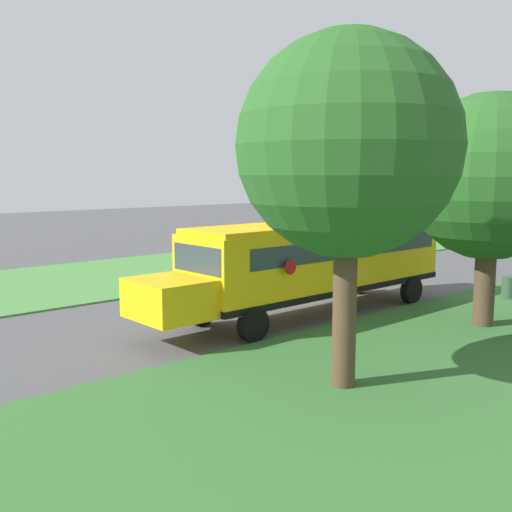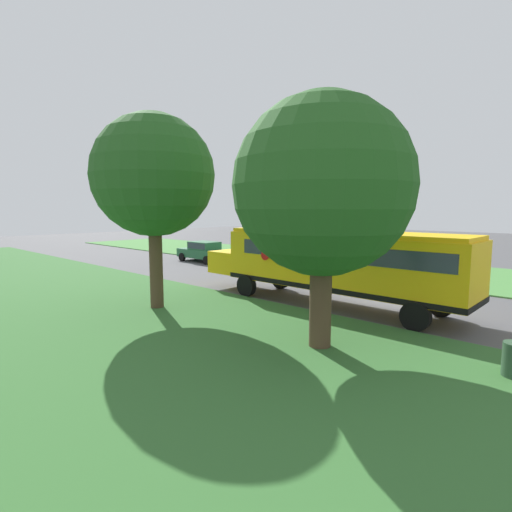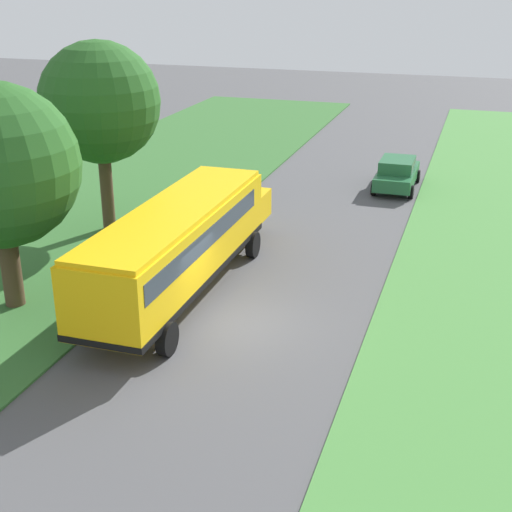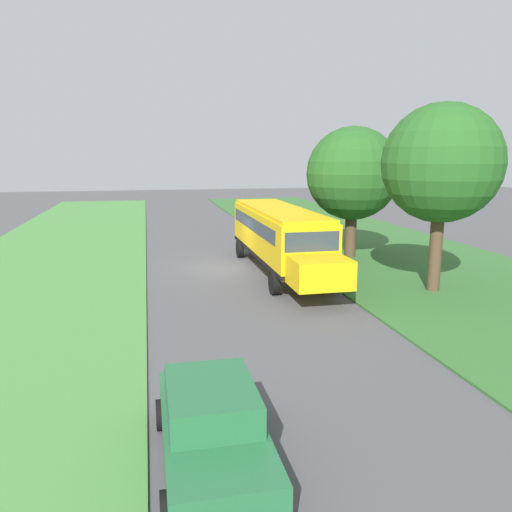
{
  "view_description": "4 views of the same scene",
  "coord_description": "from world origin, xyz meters",
  "px_view_note": "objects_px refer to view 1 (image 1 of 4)",
  "views": [
    {
      "loc": [
        -16.26,
        16.54,
        4.77
      ],
      "look_at": [
        -0.2,
        2.26,
        1.84
      ],
      "focal_mm": 42.0,
      "sensor_mm": 36.0,
      "label": 1
    },
    {
      "loc": [
        -16.81,
        -7.33,
        4.07
      ],
      "look_at": [
        -2.27,
        6.22,
        1.71
      ],
      "focal_mm": 28.0,
      "sensor_mm": 36.0,
      "label": 2
    },
    {
      "loc": [
        6.65,
        -18.65,
        10.19
      ],
      "look_at": [
        0.13,
        1.69,
        1.64
      ],
      "focal_mm": 50.0,
      "sensor_mm": 36.0,
      "label": 3
    },
    {
      "loc": [
        3.8,
        24.89,
        5.7
      ],
      "look_at": [
        -0.49,
        5.22,
        1.62
      ],
      "focal_mm": 35.0,
      "sensor_mm": 36.0,
      "label": 4
    }
  ],
  "objects_px": {
    "oak_tree_beside_bus": "(493,173)",
    "stop_sign": "(481,252)",
    "trash_bin": "(509,289)",
    "school_bus": "(315,258)",
    "oak_tree_roadside_mid": "(351,145)"
  },
  "relations": [
    {
      "from": "oak_tree_beside_bus",
      "to": "stop_sign",
      "type": "distance_m",
      "value": 6.36
    },
    {
      "from": "oak_tree_beside_bus",
      "to": "trash_bin",
      "type": "xyz_separation_m",
      "value": [
        1.49,
        -4.65,
        -4.38
      ]
    },
    {
      "from": "school_bus",
      "to": "oak_tree_beside_bus",
      "type": "bearing_deg",
      "value": -152.66
    },
    {
      "from": "oak_tree_roadside_mid",
      "to": "trash_bin",
      "type": "height_order",
      "value": "oak_tree_roadside_mid"
    },
    {
      "from": "trash_bin",
      "to": "oak_tree_roadside_mid",
      "type": "bearing_deg",
      "value": 99.97
    },
    {
      "from": "stop_sign",
      "to": "trash_bin",
      "type": "bearing_deg",
      "value": 173.17
    },
    {
      "from": "trash_bin",
      "to": "stop_sign",
      "type": "bearing_deg",
      "value": -6.83
    },
    {
      "from": "stop_sign",
      "to": "trash_bin",
      "type": "distance_m",
      "value": 1.83
    },
    {
      "from": "stop_sign",
      "to": "trash_bin",
      "type": "xyz_separation_m",
      "value": [
        -1.3,
        0.16,
        -1.29
      ]
    },
    {
      "from": "school_bus",
      "to": "trash_bin",
      "type": "bearing_deg",
      "value": -115.52
    },
    {
      "from": "stop_sign",
      "to": "school_bus",
      "type": "bearing_deg",
      "value": 73.79
    },
    {
      "from": "oak_tree_beside_bus",
      "to": "stop_sign",
      "type": "xyz_separation_m",
      "value": [
        2.79,
        -4.81,
        -3.09
      ]
    },
    {
      "from": "oak_tree_beside_bus",
      "to": "trash_bin",
      "type": "distance_m",
      "value": 6.56
    },
    {
      "from": "oak_tree_roadside_mid",
      "to": "oak_tree_beside_bus",
      "type": "bearing_deg",
      "value": -85.07
    },
    {
      "from": "stop_sign",
      "to": "oak_tree_roadside_mid",
      "type": "bearing_deg",
      "value": 105.6
    }
  ]
}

